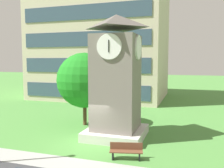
{
  "coord_description": "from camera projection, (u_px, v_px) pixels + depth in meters",
  "views": [
    {
      "loc": [
        6.12,
        -13.9,
        5.38
      ],
      "look_at": [
        0.63,
        3.13,
        3.65
      ],
      "focal_mm": 38.94,
      "sensor_mm": 36.0,
      "label": 1
    }
  ],
  "objects": [
    {
      "name": "ground_plane",
      "position": [
        88.0,
        145.0,
        15.55
      ],
      "size": [
        160.0,
        160.0,
        0.0
      ],
      "primitive_type": "plane",
      "color": "#4C893D"
    },
    {
      "name": "kerb_strip",
      "position": [
        65.0,
        163.0,
        12.73
      ],
      "size": [
        120.0,
        1.6,
        0.01
      ],
      "primitive_type": "cube",
      "color": "#9E9E99",
      "rests_on": "ground"
    },
    {
      "name": "office_building",
      "position": [
        102.0,
        43.0,
        35.82
      ],
      "size": [
        18.07,
        13.25,
        16.0
      ],
      "color": "beige",
      "rests_on": "ground"
    },
    {
      "name": "clock_tower",
      "position": [
        116.0,
        85.0,
        16.82
      ],
      "size": [
        3.98,
        3.98,
        8.48
      ],
      "color": "slate",
      "rests_on": "ground"
    },
    {
      "name": "park_bench",
      "position": [
        126.0,
        151.0,
        13.26
      ],
      "size": [
        1.86,
        0.88,
        0.88
      ],
      "color": "brown",
      "rests_on": "ground"
    },
    {
      "name": "tree_near_tower",
      "position": [
        84.0,
        80.0,
        20.06
      ],
      "size": [
        4.55,
        4.55,
        6.03
      ],
      "color": "#513823",
      "rests_on": "ground"
    }
  ]
}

